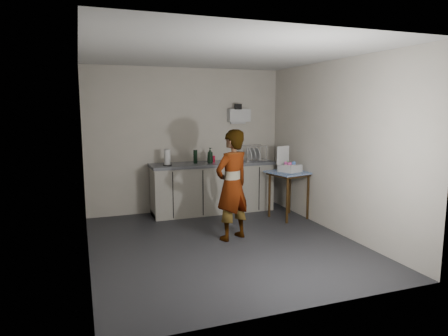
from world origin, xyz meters
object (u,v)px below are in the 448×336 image
object	(u,v)px
bakery_box	(289,166)
paper_towel	(167,158)
soap_bottle	(210,155)
dark_bottle	(195,157)
kitchen_counter	(213,189)
soda_can	(213,159)
dish_rack	(254,157)
side_table	(289,178)
standing_man	(232,185)

from	to	relation	value
bakery_box	paper_towel	bearing A→B (deg)	137.24
soap_bottle	dark_bottle	world-z (taller)	soap_bottle
kitchen_counter	soda_can	world-z (taller)	soda_can
bakery_box	soda_can	bearing A→B (deg)	118.63
kitchen_counter	paper_towel	size ratio (longest dim) A/B	8.09
soap_bottle	paper_towel	xyz separation A→B (m)	(-0.78, -0.01, -0.01)
kitchen_counter	paper_towel	bearing A→B (deg)	-175.24
soap_bottle	paper_towel	size ratio (longest dim) A/B	1.00
dish_rack	side_table	bearing A→B (deg)	-69.19
standing_man	paper_towel	bearing A→B (deg)	-89.74
dish_rack	soda_can	bearing A→B (deg)	172.58
kitchen_counter	bakery_box	distance (m)	1.46
paper_towel	dish_rack	distance (m)	1.64
dark_bottle	soap_bottle	bearing A→B (deg)	-14.07
soda_can	dish_rack	xyz separation A→B (m)	(0.76, -0.10, 0.01)
side_table	soda_can	distance (m)	1.41
kitchen_counter	paper_towel	world-z (taller)	paper_towel
paper_towel	soap_bottle	bearing A→B (deg)	0.97
side_table	soap_bottle	world-z (taller)	soap_bottle
side_table	standing_man	bearing A→B (deg)	-164.31
standing_man	soap_bottle	bearing A→B (deg)	-118.43
paper_towel	kitchen_counter	bearing A→B (deg)	4.76
standing_man	soap_bottle	distance (m)	1.52
soap_bottle	soda_can	size ratio (longest dim) A/B	2.38
standing_man	dish_rack	distance (m)	1.82
kitchen_counter	bakery_box	bearing A→B (deg)	-37.71
kitchen_counter	standing_man	size ratio (longest dim) A/B	1.40
soap_bottle	paper_towel	bearing A→B (deg)	-179.03
soda_can	dark_bottle	xyz separation A→B (m)	(-0.35, -0.05, 0.06)
kitchen_counter	dish_rack	xyz separation A→B (m)	(0.80, -0.04, 0.55)
soap_bottle	bakery_box	distance (m)	1.41
kitchen_counter	dark_bottle	distance (m)	0.68
dark_bottle	paper_towel	xyz separation A→B (m)	(-0.52, -0.08, 0.01)
soda_can	bakery_box	distance (m)	1.39
side_table	soda_can	size ratio (longest dim) A/B	6.97
paper_towel	dish_rack	size ratio (longest dim) A/B	0.66
side_table	standing_man	size ratio (longest dim) A/B	0.51
dark_bottle	dish_rack	world-z (taller)	dish_rack
standing_man	soda_can	xyz separation A→B (m)	(0.25, 1.60, 0.17)
kitchen_counter	soap_bottle	bearing A→B (deg)	-137.86
paper_towel	side_table	bearing A→B (deg)	-21.73
standing_man	bakery_box	distance (m)	1.49
soap_bottle	bakery_box	size ratio (longest dim) A/B	0.65
soap_bottle	dish_rack	world-z (taller)	dish_rack
paper_towel	dish_rack	xyz separation A→B (m)	(1.63, 0.03, -0.06)
side_table	soap_bottle	xyz separation A→B (m)	(-1.16, 0.79, 0.34)
kitchen_counter	dark_bottle	xyz separation A→B (m)	(-0.32, 0.01, 0.60)
side_table	paper_towel	world-z (taller)	paper_towel
kitchen_counter	bakery_box	size ratio (longest dim) A/B	5.24
soda_can	dark_bottle	size ratio (longest dim) A/B	0.49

